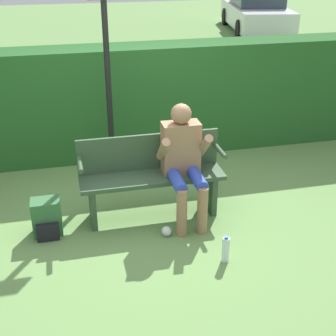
{
  "coord_description": "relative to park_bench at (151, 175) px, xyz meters",
  "views": [
    {
      "loc": [
        -0.86,
        -4.41,
        2.78
      ],
      "look_at": [
        0.15,
        -0.1,
        0.62
      ],
      "focal_mm": 50.0,
      "sensor_mm": 36.0,
      "label": 1
    }
  ],
  "objects": [
    {
      "name": "litter_crumple",
      "position": [
        0.06,
        -0.48,
        -0.43
      ],
      "size": [
        0.1,
        0.1,
        0.1
      ],
      "color": "silver",
      "rests_on": "ground"
    },
    {
      "name": "parked_car",
      "position": [
        5.72,
        10.77,
        0.17
      ],
      "size": [
        2.38,
        4.56,
        1.39
      ],
      "rotation": [
        0.0,
        0.0,
        1.39
      ],
      "color": "silver",
      "rests_on": "ground"
    },
    {
      "name": "backpack",
      "position": [
        -1.14,
        -0.16,
        -0.3
      ],
      "size": [
        0.3,
        0.29,
        0.39
      ],
      "color": "#336638",
      "rests_on": "ground"
    },
    {
      "name": "park_bench",
      "position": [
        0.0,
        0.0,
        0.0
      ],
      "size": [
        1.56,
        0.4,
        0.9
      ],
      "color": "#334C33",
      "rests_on": "ground"
    },
    {
      "name": "hedge_back",
      "position": [
        0.0,
        1.74,
        0.28
      ],
      "size": [
        12.0,
        0.58,
        1.53
      ],
      "color": "#235623",
      "rests_on": "ground"
    },
    {
      "name": "person_seated",
      "position": [
        0.32,
        -0.13,
        0.23
      ],
      "size": [
        0.54,
        0.66,
        1.27
      ],
      "color": "#997051",
      "rests_on": "ground"
    },
    {
      "name": "signpost",
      "position": [
        -0.31,
        1.04,
        0.9
      ],
      "size": [
        0.37,
        0.09,
        2.46
      ],
      "color": "black",
      "rests_on": "ground"
    },
    {
      "name": "water_bottle",
      "position": [
        0.51,
        -1.03,
        -0.35
      ],
      "size": [
        0.07,
        0.07,
        0.28
      ],
      "color": "silver",
      "rests_on": "ground"
    },
    {
      "name": "ground_plane",
      "position": [
        0.0,
        -0.06,
        -0.48
      ],
      "size": [
        40.0,
        40.0,
        0.0
      ],
      "primitive_type": "plane",
      "color": "#668E4C"
    }
  ]
}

